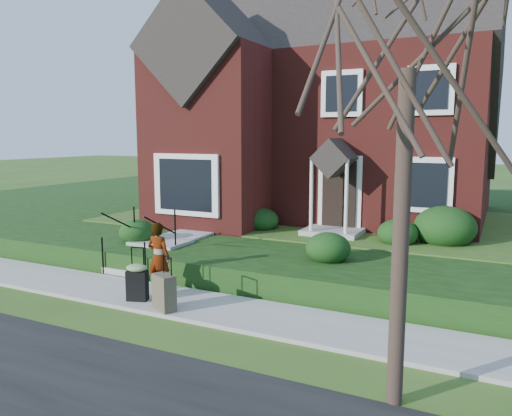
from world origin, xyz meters
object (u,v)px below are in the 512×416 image
Objects in this scene: suitcase_olive at (164,292)px; tree_verge at (409,34)px; front_steps at (150,252)px; woman at (159,257)px; suitcase_black at (137,280)px.

tree_verge is (4.61, -1.33, 4.14)m from suitcase_olive.
front_steps reaches higher than suitcase_olive.
tree_verge reaches higher than front_steps.
woman reaches higher than suitcase_black.
woman is at bearing 157.71° from tree_verge.
tree_verge is at bearing 8.21° from suitcase_olive.
front_steps is at bearing -46.38° from woman.
woman is at bearing 156.13° from suitcase_olive.
suitcase_black is (-0.05, -0.67, -0.33)m from woman.
suitcase_black is (1.42, -2.21, 0.03)m from front_steps.
suitcase_olive is 6.34m from tree_verge.
suitcase_black reaches higher than suitcase_olive.
front_steps is 2.63m from suitcase_black.
tree_verge reaches higher than suitcase_olive.
front_steps is 1.91× the size of suitcase_olive.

